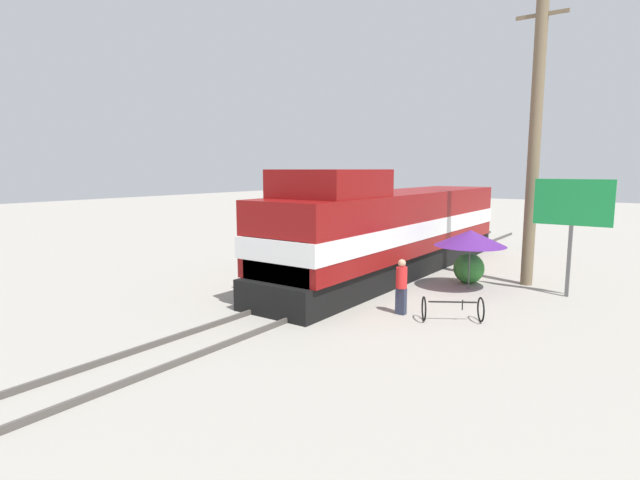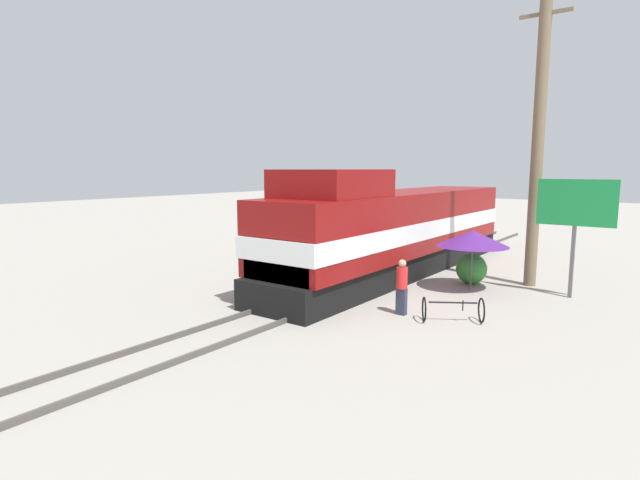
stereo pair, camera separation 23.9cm
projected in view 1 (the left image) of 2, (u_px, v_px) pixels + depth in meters
The scene contains 10 objects.
ground_plane at pixel (362, 284), 19.24m from camera, with size 120.00×120.00×0.00m, color gray.
rail_near at pixel (346, 280), 19.64m from camera, with size 0.08×37.09×0.15m, color #4C4742.
rail_far at pixel (378, 285), 18.82m from camera, with size 0.08×37.09×0.15m, color #4C4742.
locomotive at pixel (391, 230), 20.87m from camera, with size 3.12×16.54×4.41m.
utility_pole at pixel (535, 135), 18.45m from camera, with size 1.80×0.44×11.25m.
vendor_umbrella at pixel (470, 238), 18.24m from camera, with size 2.60×2.60×2.21m.
billboard_sign at pixel (573, 209), 17.01m from camera, with size 2.49×0.12×4.08m.
shrub_cluster at pixel (469, 268), 19.41m from camera, with size 1.18×1.18×1.18m, color #388C38.
person_bystander at pixel (401, 285), 15.19m from camera, with size 0.34×0.34×1.71m.
bicycle at pixel (452, 309), 14.56m from camera, with size 1.82×1.52×0.73m.
Camera 1 is at (9.63, -16.22, 4.43)m, focal length 28.00 mm.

